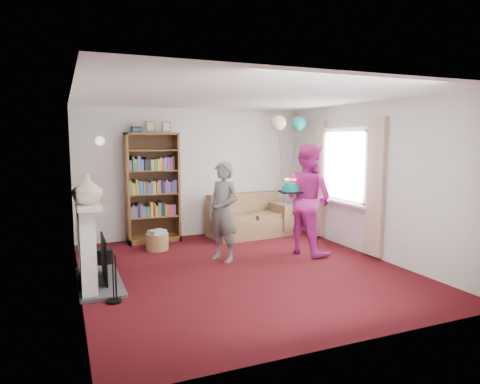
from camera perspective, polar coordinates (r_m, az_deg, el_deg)
name	(u,v)px	position (r m, az deg, el deg)	size (l,w,h in m)	color
ground	(243,270)	(6.40, 0.38, -10.32)	(5.00, 5.00, 0.00)	#38080D
wall_back	(193,173)	(8.50, -6.26, 2.57)	(4.50, 0.02, 2.50)	silver
wall_left	(75,193)	(5.66, -21.16, -0.15)	(0.02, 5.00, 2.50)	silver
wall_right	(370,180)	(7.33, 16.89, 1.57)	(0.02, 5.00, 2.50)	silver
ceiling	(243,97)	(6.14, 0.40, 12.60)	(4.50, 5.00, 0.01)	white
fireplace	(91,247)	(5.99, -19.24, -6.88)	(0.55, 1.80, 1.12)	#3F3F42
window_bay	(344,180)	(7.77, 13.75, 1.63)	(0.14, 2.02, 2.20)	white
wall_sconce	(100,141)	(8.01, -18.19, 6.50)	(0.16, 0.23, 0.16)	gold
bookcase	(152,189)	(8.12, -11.65, 0.41)	(0.96, 0.42, 2.24)	#472B14
sofa	(248,220)	(8.55, 1.08, -3.70)	(1.56, 0.82, 0.82)	brown
wicker_basket	(157,241)	(7.60, -10.97, -6.41)	(0.39, 0.39, 0.35)	#9E744A
person_striped	(223,212)	(6.70, -2.23, -2.64)	(0.57, 0.38, 1.57)	black
person_magenta	(308,199)	(7.20, 9.04, -0.97)	(0.89, 0.69, 1.83)	#B32382
birthday_cake	(290,188)	(6.97, 6.74, 0.49)	(0.34, 0.34, 0.22)	black
balloons	(289,123)	(8.35, 6.55, 9.14)	(0.73, 0.29, 1.72)	#3F3F3F
mantel_vase	(87,189)	(5.51, -19.69, 0.37)	(0.36, 0.36, 0.37)	beige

